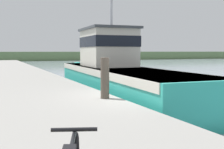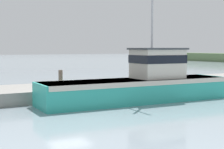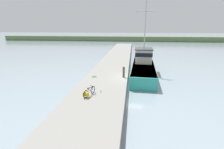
% 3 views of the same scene
% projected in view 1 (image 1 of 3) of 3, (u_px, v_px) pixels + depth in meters
% --- Properties ---
extents(ground_plane, '(320.00, 320.00, 0.00)m').
position_uv_depth(ground_plane, '(134.00, 121.00, 9.17)').
color(ground_plane, '#84939E').
extents(dock_pier, '(4.95, 80.00, 0.83)m').
position_uv_depth(dock_pier, '(37.00, 117.00, 7.94)').
color(dock_pier, gray).
rests_on(dock_pier, ground_plane).
extents(far_shoreline, '(180.00, 5.00, 2.13)m').
position_uv_depth(far_shoreline, '(129.00, 56.00, 76.04)').
color(far_shoreline, '#567047').
rests_on(far_shoreline, ground_plane).
extents(fishing_boat_main, '(3.50, 15.25, 10.07)m').
position_uv_depth(fishing_boat_main, '(114.00, 73.00, 14.10)').
color(fishing_boat_main, teal).
rests_on(fishing_boat_main, ground_plane).
extents(mooring_post, '(0.26, 0.26, 1.25)m').
position_uv_depth(mooring_post, '(105.00, 78.00, 8.54)').
color(mooring_post, '#51473D').
rests_on(mooring_post, dock_pier).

